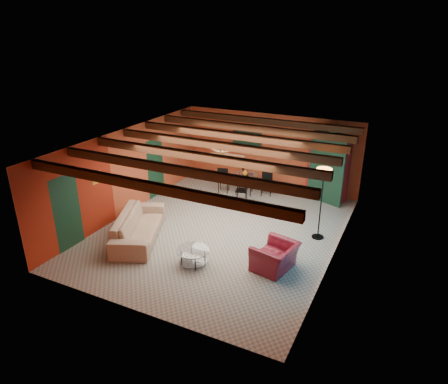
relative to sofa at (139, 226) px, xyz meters
The scene contains 11 objects.
room 3.12m from the sofa, 39.47° to the left, with size 6.52×8.01×2.71m.
sofa is the anchor object (origin of this frame).
armchair 3.95m from the sofa, ahead, with size 1.04×0.91×0.68m, color maroon.
coffee_table 2.11m from the sofa, 13.81° to the right, with size 0.83×0.83×0.43m, color silver, non-canonical shape.
dining_table 4.54m from the sofa, 72.50° to the left, with size 1.86×1.86×0.97m, color white, non-canonical shape.
armoire 6.58m from the sofa, 51.58° to the left, with size 1.27×0.62×2.23m, color maroon.
floor_lamp 5.09m from the sofa, 26.64° to the left, with size 0.42×0.42×2.07m, color black, non-canonical shape.
ceiling_fan 3.07m from the sofa, 37.38° to the left, with size 1.50×1.50×0.44m, color #472614, non-canonical shape.
painting 5.61m from the sofa, 79.86° to the left, with size 1.05×0.03×0.65m, color black.
potted_plant 6.86m from the sofa, 51.58° to the left, with size 0.44×0.38×0.49m, color #26661E.
vase 4.59m from the sofa, 72.50° to the left, with size 0.20×0.20×0.21m, color orange.
Camera 1 is at (4.70, -9.41, 5.59)m, focal length 32.42 mm.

